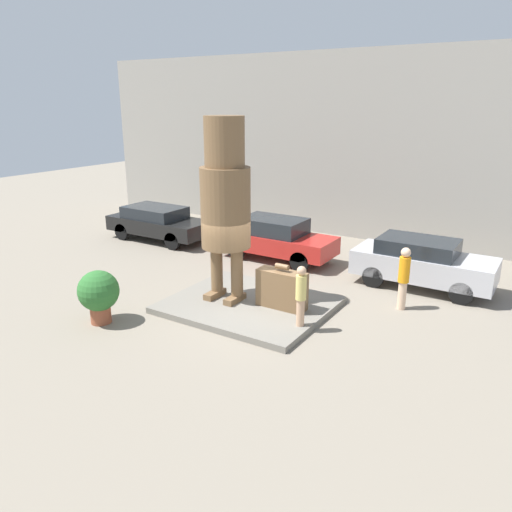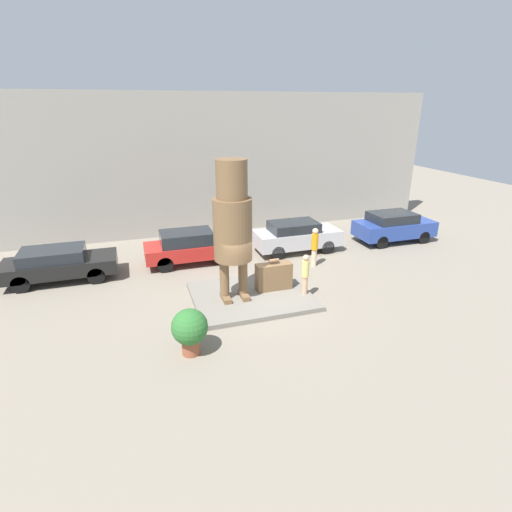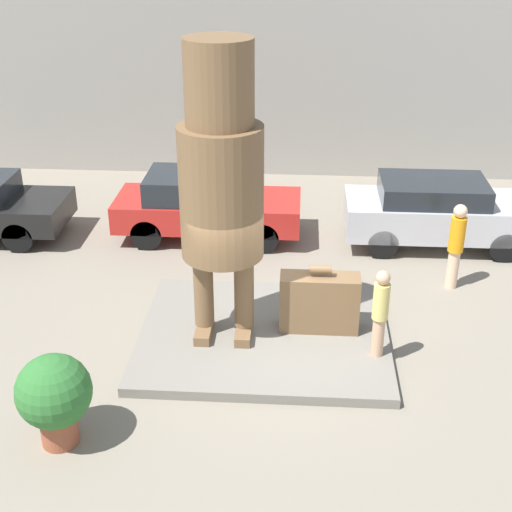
{
  "view_description": "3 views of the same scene",
  "coord_description": "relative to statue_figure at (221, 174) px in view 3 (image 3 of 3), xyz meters",
  "views": [
    {
      "loc": [
        7.23,
        -11.12,
        5.72
      ],
      "look_at": [
        0.32,
        -0.11,
        1.65
      ],
      "focal_mm": 35.0,
      "sensor_mm": 36.0,
      "label": 1
    },
    {
      "loc": [
        -4.13,
        -13.26,
        7.04
      ],
      "look_at": [
        0.18,
        -0.01,
        1.73
      ],
      "focal_mm": 28.0,
      "sensor_mm": 36.0,
      "label": 2
    },
    {
      "loc": [
        0.58,
        -10.92,
        7.09
      ],
      "look_at": [
        -0.16,
        0.13,
        1.63
      ],
      "focal_mm": 50.0,
      "sensor_mm": 36.0,
      "label": 3
    }
  ],
  "objects": [
    {
      "name": "worker_hivis",
      "position": [
        4.45,
        2.32,
        -2.19
      ],
      "size": [
        0.31,
        0.31,
        1.83
      ],
      "color": "beige",
      "rests_on": "ground_plane"
    },
    {
      "name": "building_backdrop",
      "position": [
        0.71,
        9.24,
        0.66
      ],
      "size": [
        28.0,
        0.6,
        7.7
      ],
      "color": "gray",
      "rests_on": "ground_plane"
    },
    {
      "name": "tourist",
      "position": [
        2.67,
        -0.53,
        -2.14
      ],
      "size": [
        0.27,
        0.27,
        1.61
      ],
      "color": "tan",
      "rests_on": "pedestal"
    },
    {
      "name": "parked_car_red",
      "position": [
        -0.91,
        4.46,
        -2.36
      ],
      "size": [
        4.29,
        1.72,
        1.57
      ],
      "color": "#B2231E",
      "rests_on": "ground_plane"
    },
    {
      "name": "ground_plane",
      "position": [
        0.71,
        0.07,
        -3.19
      ],
      "size": [
        60.0,
        60.0,
        0.0
      ],
      "primitive_type": "plane",
      "color": "gray"
    },
    {
      "name": "pedestal",
      "position": [
        0.71,
        0.07,
        -3.11
      ],
      "size": [
        4.47,
        3.72,
        0.18
      ],
      "color": "slate",
      "rests_on": "ground_plane"
    },
    {
      "name": "parked_car_silver",
      "position": [
        4.44,
        4.37,
        -2.35
      ],
      "size": [
        4.29,
        1.73,
        1.57
      ],
      "color": "#B7B7BC",
      "rests_on": "ground_plane"
    },
    {
      "name": "planter_pot",
      "position": [
        -2.12,
        -2.87,
        -2.35
      ],
      "size": [
        1.09,
        1.09,
        1.46
      ],
      "color": "brown",
      "rests_on": "ground_plane"
    },
    {
      "name": "giant_suitcase",
      "position": [
        1.69,
        0.25,
        -2.48
      ],
      "size": [
        1.42,
        0.5,
        1.27
      ],
      "color": "brown",
      "rests_on": "pedestal"
    },
    {
      "name": "statue_figure",
      "position": [
        0.0,
        0.0,
        0.0
      ],
      "size": [
        1.4,
        1.4,
        5.16
      ],
      "color": "brown",
      "rests_on": "pedestal"
    }
  ]
}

